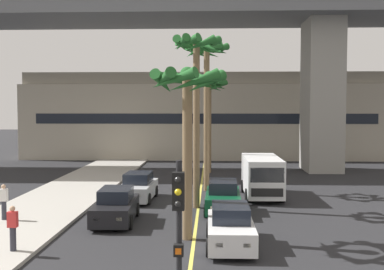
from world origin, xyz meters
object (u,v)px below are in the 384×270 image
Objects in this scene: delivery_van at (262,175)px; palm_tree_mid_median at (197,65)px; palm_tree_far_median at (209,98)px; palm_tree_farthest_median at (188,98)px; pedestrian_near_crosswalk at (4,201)px; palm_tree_near_median at (207,70)px; car_queue_fourth at (223,198)px; car_queue_second at (138,188)px; car_queue_third at (230,227)px; pedestrian_far_along at (13,227)px; traffic_light_median_near at (179,234)px; car_queue_front at (116,207)px.

delivery_van is 7.87m from palm_tree_mid_median.
palm_tree_farthest_median is at bearing -91.97° from palm_tree_far_median.
palm_tree_far_median is 20.30m from pedestrian_near_crosswalk.
pedestrian_near_crosswalk is at bearing -135.75° from palm_tree_near_median.
palm_tree_near_median is 5.78× the size of pedestrian_near_crosswalk.
palm_tree_farthest_median is (-1.51, -5.17, 4.92)m from car_queue_fourth.
palm_tree_farthest_median reaches higher than pedestrian_near_crosswalk.
palm_tree_farthest_median is at bearing -93.07° from palm_tree_near_median.
car_queue_fourth is at bearing -30.66° from car_queue_second.
palm_tree_mid_median reaches higher than car_queue_fourth.
palm_tree_near_median reaches higher than car_queue_fourth.
car_queue_third is (4.89, -8.87, 0.00)m from car_queue_second.
car_queue_third is 7.93m from pedestrian_far_along.
delivery_van is (2.23, 10.11, 0.57)m from car_queue_third.
car_queue_fourth is at bearing -120.29° from delivery_van.
palm_tree_mid_median is at bearing 22.69° from pedestrian_near_crosswalk.
traffic_light_median_near is 16.11m from palm_tree_mid_median.
car_queue_front is 6.59m from palm_tree_farthest_median.
palm_tree_near_median is 11.49m from palm_tree_farthest_median.
palm_tree_mid_median is 11.40m from pedestrian_near_crosswalk.
palm_tree_farthest_median reaches higher than traffic_light_median_near.
car_queue_front is at bearing 142.11° from palm_tree_farthest_median.
car_queue_second is 2.57× the size of pedestrian_far_along.
traffic_light_median_near is 0.46× the size of palm_tree_mid_median.
palm_tree_near_median is (0.34, 20.68, 4.90)m from traffic_light_median_near.
palm_tree_far_median reaches higher than car_queue_second.
palm_tree_mid_median reaches higher than delivery_van.
delivery_van reaches higher than car_queue_second.
palm_tree_mid_median is (-0.13, 15.40, 4.72)m from traffic_light_median_near.
palm_tree_near_median is at bearing 98.35° from car_queue_fourth.
car_queue_front is at bearing -92.33° from car_queue_second.
palm_tree_mid_median is 1.19× the size of palm_tree_far_median.
palm_tree_near_median is at bearing 63.55° from pedestrian_far_along.
pedestrian_far_along is at bearing 132.15° from traffic_light_median_near.
pedestrian_near_crosswalk is (-9.14, -8.90, -6.62)m from palm_tree_near_median.
car_queue_second is 9.92m from palm_tree_farthest_median.
palm_tree_far_median is (-0.82, 14.61, 5.27)m from car_queue_fourth.
traffic_light_median_near is 0.61× the size of palm_tree_farthest_median.
palm_tree_mid_median is at bearing 52.86° from pedestrian_far_along.
car_queue_fourth is at bearing -32.03° from palm_tree_mid_median.
car_queue_second is 0.79× the size of delivery_van.
pedestrian_near_crosswalk is (-10.04, -2.77, 0.28)m from car_queue_fourth.
palm_tree_mid_median is at bearing -139.42° from delivery_van.
car_queue_front is 5.09m from pedestrian_near_crosswalk.
palm_tree_mid_median reaches higher than palm_tree_farthest_median.
car_queue_second is 0.99× the size of traffic_light_median_near.
palm_tree_farthest_median is (-0.27, 9.38, 2.93)m from traffic_light_median_near.
traffic_light_median_near is at bearing -88.35° from palm_tree_farthest_median.
palm_tree_far_median is at bearing 89.49° from palm_tree_near_median.
palm_tree_near_median is at bearing -90.51° from palm_tree_far_median.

